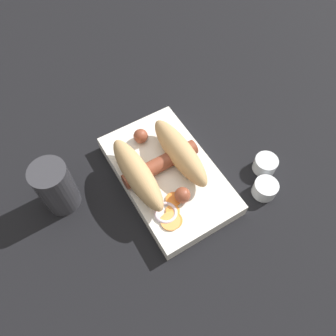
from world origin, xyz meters
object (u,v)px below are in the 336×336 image
food_tray (168,175)px  condiment_cup_far (265,165)px  condiment_cup_near (265,189)px  bread_roll (159,163)px  sausage (160,164)px  drink_glass (56,187)px

food_tray → condiment_cup_far: 0.19m
condiment_cup_near → bread_roll: bearing=50.5°
food_tray → sausage: (0.01, 0.01, 0.03)m
bread_roll → sausage: size_ratio=0.94×
sausage → drink_glass: bearing=75.2°
sausage → drink_glass: drink_glass is taller
condiment_cup_near → condiment_cup_far: size_ratio=1.00×
drink_glass → bread_roll: bearing=-106.2°
condiment_cup_far → drink_glass: (0.14, 0.37, 0.04)m
sausage → condiment_cup_near: bearing=-131.1°
sausage → drink_glass: size_ratio=1.65×
sausage → condiment_cup_far: sausage is taller
condiment_cup_far → food_tray: bearing=66.4°
food_tray → bread_roll: size_ratio=1.63×
sausage → condiment_cup_near: (-0.13, -0.15, -0.03)m
condiment_cup_near → drink_glass: drink_glass is taller
condiment_cup_far → bread_roll: bearing=65.6°
bread_roll → drink_glass: (0.05, 0.18, -0.00)m
sausage → condiment_cup_far: bearing=-115.8°
food_tray → condiment_cup_far: size_ratio=6.06×
condiment_cup_far → drink_glass: bearing=69.5°
condiment_cup_near → sausage: bearing=48.9°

